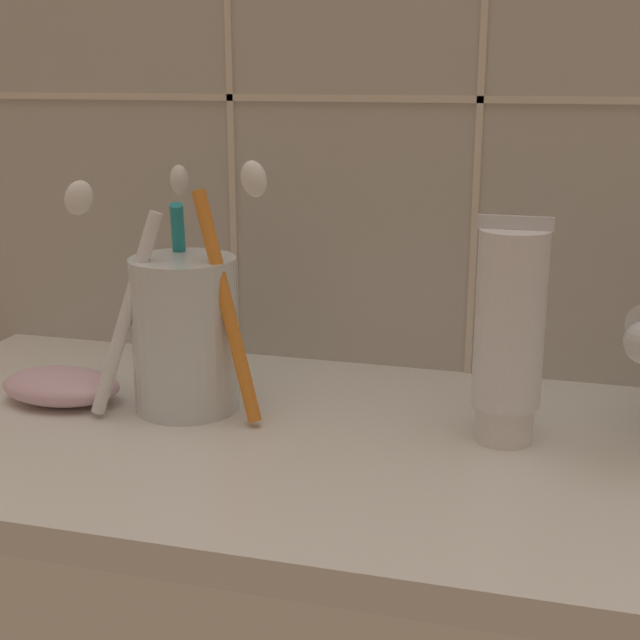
{
  "coord_description": "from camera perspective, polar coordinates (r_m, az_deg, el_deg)",
  "views": [
    {
      "loc": [
        7.87,
        -50.16,
        24.12
      ],
      "look_at": [
        -6.06,
        0.92,
        9.24
      ],
      "focal_mm": 50.0,
      "sensor_mm": 36.0,
      "label": 1
    }
  ],
  "objects": [
    {
      "name": "toothbrush_cup",
      "position": [
        0.6,
        -8.66,
        -0.55
      ],
      "size": [
        13.75,
        11.56,
        17.21
      ],
      "color": "silver",
      "rests_on": "sink_counter"
    },
    {
      "name": "toothpaste_tube",
      "position": [
        0.55,
        12.01,
        -0.8
      ],
      "size": [
        4.4,
        4.19,
        13.99
      ],
      "color": "white",
      "rests_on": "sink_counter"
    },
    {
      "name": "soap_bar",
      "position": [
        0.64,
        -16.24,
        -4.08
      ],
      "size": [
        8.46,
        5.53,
        2.31
      ],
      "primitive_type": "ellipsoid",
      "color": "#DBB2C6",
      "rests_on": "sink_counter"
    },
    {
      "name": "sink_counter",
      "position": [
        0.56,
        5.84,
        -8.87
      ],
      "size": [
        74.41,
        30.04,
        2.0
      ],
      "primitive_type": "cube",
      "color": "silver",
      "rests_on": "ground"
    }
  ]
}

